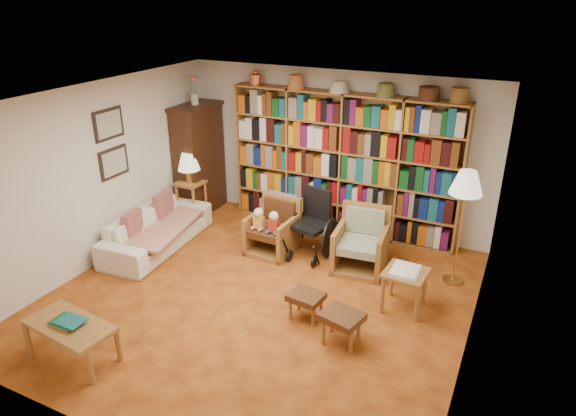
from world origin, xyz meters
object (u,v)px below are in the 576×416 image
Objects in this scene: side_table_papers at (405,278)px; coffee_table at (70,329)px; footstool_a at (306,298)px; floor_lamp at (466,187)px; wheelchair at (313,225)px; armchair_leather at (275,229)px; armchair_sage at (362,245)px; footstool_b at (342,319)px; sofa at (157,229)px; side_table_lamp at (191,192)px.

side_table_papers reaches higher than coffee_table.
floor_lamp is at bearing 48.31° from footstool_a.
side_table_papers is (1.56, -0.83, -0.01)m from wheelchair.
wheelchair is at bearing 68.07° from coffee_table.
armchair_leather is 1.33m from armchair_sage.
wheelchair is 0.63× the size of floor_lamp.
floor_lamp is 1.55× the size of coffee_table.
footstool_a is at bearing 156.30° from footstool_b.
wheelchair is 0.97× the size of coffee_table.
side_table_lamp reaches higher than sofa.
side_table_papers is 1.08× the size of footstool_b.
footstool_b is at bearing -79.05° from armchair_sage.
sofa is 3.06m from armchair_sage.
side_table_lamp is at bearing 175.50° from armchair_sage.
side_table_lamp reaches higher than coffee_table.
side_table_lamp is at bearing 1.49° from sofa.
footstool_a is (2.75, -0.69, -0.01)m from sofa.
floor_lamp is (2.01, 0.08, 0.90)m from wheelchair.
footstool_b is (0.33, -1.71, -0.03)m from armchair_sage.
side_table_lamp is at bearing 175.36° from wheelchair.
sofa is 1.25× the size of floor_lamp.
wheelchair is (-0.78, 0.06, 0.12)m from armchair_sage.
floor_lamp is 1.37m from side_table_papers.
armchair_leather reaches higher than side_table_papers.
armchair_sage is at bearing 56.92° from coffee_table.
armchair_leather is 2.31m from footstool_b.
side_table_papers is 3.78m from coffee_table.
side_table_lamp is 0.70× the size of wheelchair.
armchair_leather is 2.22m from side_table_papers.
side_table_lamp is 0.68× the size of coffee_table.
armchair_leather is at bearing 135.79° from footstool_b.
footstool_a is (1.12, -1.37, -0.07)m from armchair_leather.
footstool_a is (0.58, -1.53, -0.17)m from wheelchair.
floor_lamp is 3.10× the size of footstool_b.
armchair_sage is (1.32, 0.10, -0.01)m from armchair_leather.
footstool_b is at bearing 31.86° from coffee_table.
wheelchair is (2.28, -0.18, -0.05)m from side_table_lamp.
coffee_table is at bearing -164.57° from sofa.
armchair_sage is at bearing -79.19° from sofa.
armchair_sage is (2.95, 0.79, 0.04)m from sofa.
sofa reaches higher than footstool_a.
armchair_leather reaches higher than footstool_a.
floor_lamp is (4.19, 0.92, 1.06)m from sofa.
sofa is 2.34m from wheelchair.
floor_lamp reaches higher than footstool_a.
wheelchair is 2.21m from floor_lamp.
sofa is 3.74m from side_table_papers.
side_table_lamp is 4.37m from floor_lamp.
armchair_leather is 0.95× the size of armchair_sage.
armchair_sage is at bearing 100.95° from footstool_b.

